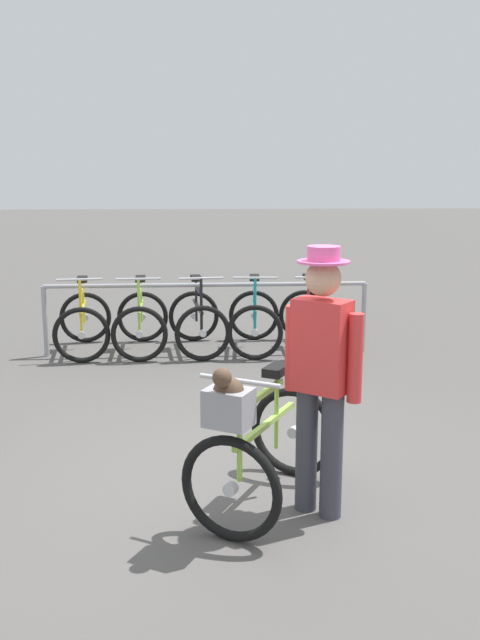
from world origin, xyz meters
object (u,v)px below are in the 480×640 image
(racked_bike_teal, at_px, (254,321))
(person_with_featured_bike, at_px, (321,371))
(racked_bike_yellow, at_px, (83,323))
(racked_bike_lime, at_px, (141,322))
(featured_bicycle, at_px, (258,442))
(racked_bike_red, at_px, (310,320))
(racked_bike_black, at_px, (198,321))

(racked_bike_teal, relative_size, person_with_featured_bike, 0.65)
(racked_bike_yellow, relative_size, racked_bike_lime, 1.03)
(racked_bike_lime, bearing_deg, racked_bike_teal, 0.97)
(racked_bike_lime, distance_m, person_with_featured_bike, 4.56)
(racked_bike_yellow, height_order, racked_bike_lime, same)
(racked_bike_lime, distance_m, featured_bicycle, 4.40)
(person_with_featured_bike, bearing_deg, racked_bike_teal, 91.57)
(racked_bike_teal, bearing_deg, racked_bike_red, 0.97)
(racked_bike_black, bearing_deg, racked_bike_lime, -179.03)
(person_with_featured_bike, bearing_deg, racked_bike_black, 100.83)
(featured_bicycle, bearing_deg, racked_bike_yellow, 113.30)
(racked_bike_red, xyz_separation_m, featured_bicycle, (-0.97, -4.28, 0.12))
(featured_bicycle, bearing_deg, racked_bike_teal, 86.33)
(featured_bicycle, relative_size, person_with_featured_bike, 0.73)
(racked_bike_teal, distance_m, featured_bicycle, 4.28)
(racked_bike_teal, xyz_separation_m, featured_bicycle, (-0.27, -4.27, 0.12))
(racked_bike_yellow, xyz_separation_m, person_with_featured_bike, (2.22, -4.25, 0.58))
(racked_bike_yellow, xyz_separation_m, racked_bike_black, (1.40, 0.02, 0.00))
(racked_bike_black, bearing_deg, featured_bicycle, -84.30)
(racked_bike_yellow, distance_m, person_with_featured_bike, 4.83)
(person_with_featured_bike, bearing_deg, racked_bike_red, 82.28)
(featured_bicycle, bearing_deg, racked_bike_red, 77.19)
(racked_bike_black, distance_m, racked_bike_red, 1.40)
(racked_bike_black, bearing_deg, racked_bike_red, 0.97)
(racked_bike_yellow, relative_size, racked_bike_red, 1.05)
(racked_bike_black, relative_size, person_with_featured_bike, 0.68)
(racked_bike_black, relative_size, racked_bike_red, 1.07)
(racked_bike_yellow, relative_size, racked_bike_teal, 1.03)
(featured_bicycle, height_order, person_with_featured_bike, person_with_featured_bike)
(racked_bike_yellow, bearing_deg, person_with_featured_bike, -62.45)
(racked_bike_yellow, bearing_deg, racked_bike_lime, 0.97)
(racked_bike_black, distance_m, featured_bicycle, 4.28)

